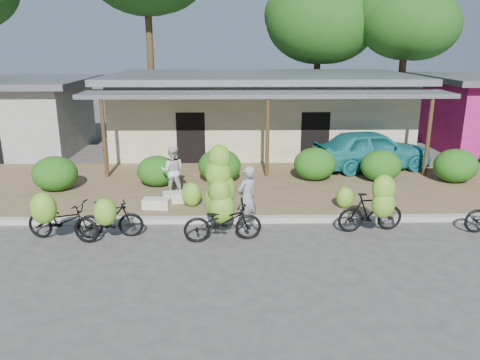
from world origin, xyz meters
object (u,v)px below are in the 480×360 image
(tree_near_right, at_px, (402,19))
(sack_far, at_px, (156,203))
(bike_center, at_px, (221,204))
(tree_center_right, at_px, (315,19))
(bystander, at_px, (173,171))
(bike_right, at_px, (374,208))
(vendor, at_px, (247,198))
(sack_near, at_px, (177,197))
(teal_van, at_px, (371,150))
(bike_far_left, at_px, (60,219))
(bike_left, at_px, (109,218))

(tree_near_right, relative_size, sack_far, 10.06)
(bike_center, height_order, sack_far, bike_center)
(tree_center_right, distance_m, bystander, 14.92)
(bike_center, xyz_separation_m, bike_right, (3.80, 0.10, -0.17))
(bike_right, distance_m, vendor, 3.17)
(tree_center_right, xyz_separation_m, bike_right, (-1.02, -15.48, -5.19))
(bike_right, height_order, sack_near, bike_right)
(bike_right, bearing_deg, teal_van, -23.22)
(bike_center, bearing_deg, teal_van, -50.13)
(teal_van, bearing_deg, tree_center_right, -7.82)
(tree_center_right, distance_m, bike_center, 17.06)
(bike_far_left, xyz_separation_m, teal_van, (9.29, 6.19, 0.27))
(sack_far, distance_m, bystander, 1.43)
(tree_near_right, xyz_separation_m, sack_far, (-10.70, -11.78, -5.49))
(bike_far_left, distance_m, bike_center, 3.87)
(bike_left, xyz_separation_m, bike_right, (6.51, 0.22, 0.14))
(tree_near_right, bearing_deg, bike_right, -110.41)
(bike_center, relative_size, bystander, 1.49)
(bike_far_left, relative_size, sack_near, 2.36)
(tree_near_right, height_order, teal_van, tree_near_right)
(bike_left, xyz_separation_m, sack_far, (0.83, 1.92, -0.30))
(bike_left, xyz_separation_m, teal_van, (8.14, 6.09, 0.30))
(bike_left, height_order, bystander, bystander)
(bike_center, xyz_separation_m, teal_van, (5.43, 5.96, -0.01))
(bike_far_left, distance_m, teal_van, 11.17)
(sack_far, bearing_deg, sack_near, 44.35)
(teal_van, bearing_deg, bike_center, 126.18)
(sack_near, relative_size, teal_van, 0.20)
(sack_far, bearing_deg, bike_center, -43.70)
(bike_left, bearing_deg, vendor, -87.12)
(bike_far_left, xyz_separation_m, vendor, (4.51, 0.66, 0.27))
(teal_van, bearing_deg, vendor, 127.66)
(vendor, distance_m, bystander, 3.40)
(bike_center, height_order, sack_near, bike_center)
(tree_center_right, height_order, bike_right, tree_center_right)
(bike_left, distance_m, sack_near, 2.82)
(bike_far_left, height_order, sack_near, bike_far_left)
(sack_near, bearing_deg, bike_right, -23.40)
(tree_center_right, xyz_separation_m, sack_far, (-6.70, -13.78, -5.63))
(tree_near_right, height_order, sack_far, tree_near_right)
(tree_near_right, relative_size, bike_center, 3.32)
(tree_near_right, relative_size, bystander, 4.95)
(bike_far_left, xyz_separation_m, bike_center, (3.86, 0.23, 0.29))
(bike_right, distance_m, sack_near, 5.62)
(bike_far_left, height_order, vendor, vendor)
(tree_center_right, bearing_deg, bike_center, -107.18)
(sack_near, distance_m, vendor, 2.81)
(tree_center_right, height_order, bike_center, tree_center_right)
(bike_center, bearing_deg, bike_far_left, 85.61)
(bike_right, bearing_deg, sack_near, 58.94)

